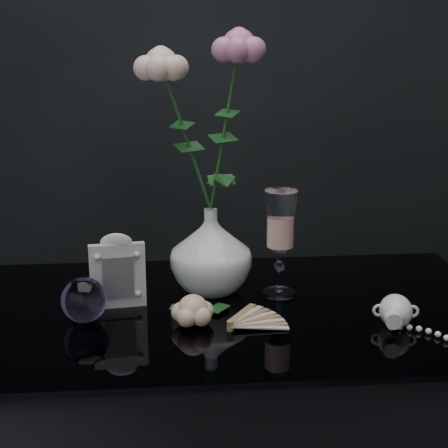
{
  "coord_description": "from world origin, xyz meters",
  "views": [
    {
      "loc": [
        -0.11,
        -1.15,
        1.27
      ],
      "look_at": [
        -0.0,
        0.07,
        0.92
      ],
      "focal_mm": 55.0,
      "sensor_mm": 36.0,
      "label": 1
    }
  ],
  "objects_px": {
    "vase": "(211,251)",
    "picture_frame": "(117,270)",
    "wine_glass": "(280,244)",
    "paperweight": "(84,300)",
    "pearl_jar": "(396,309)",
    "loose_rose": "(193,310)"
  },
  "relations": [
    {
      "from": "vase",
      "to": "paperweight",
      "type": "xyz_separation_m",
      "value": [
        -0.24,
        -0.13,
        -0.04
      ]
    },
    {
      "from": "paperweight",
      "to": "loose_rose",
      "type": "bearing_deg",
      "value": -9.9
    },
    {
      "from": "loose_rose",
      "to": "wine_glass",
      "type": "bearing_deg",
      "value": 14.86
    },
    {
      "from": "vase",
      "to": "loose_rose",
      "type": "xyz_separation_m",
      "value": [
        -0.04,
        -0.16,
        -0.06
      ]
    },
    {
      "from": "paperweight",
      "to": "wine_glass",
      "type": "bearing_deg",
      "value": 15.07
    },
    {
      "from": "wine_glass",
      "to": "picture_frame",
      "type": "bearing_deg",
      "value": -173.58
    },
    {
      "from": "wine_glass",
      "to": "picture_frame",
      "type": "height_order",
      "value": "wine_glass"
    },
    {
      "from": "paperweight",
      "to": "pearl_jar",
      "type": "relative_size",
      "value": 0.39
    },
    {
      "from": "vase",
      "to": "picture_frame",
      "type": "relative_size",
      "value": 1.17
    },
    {
      "from": "wine_glass",
      "to": "picture_frame",
      "type": "xyz_separation_m",
      "value": [
        -0.31,
        -0.04,
        -0.03
      ]
    },
    {
      "from": "wine_glass",
      "to": "loose_rose",
      "type": "xyz_separation_m",
      "value": [
        -0.18,
        -0.13,
        -0.08
      ]
    },
    {
      "from": "wine_glass",
      "to": "paperweight",
      "type": "distance_m",
      "value": 0.39
    },
    {
      "from": "wine_glass",
      "to": "loose_rose",
      "type": "relative_size",
      "value": 1.26
    },
    {
      "from": "vase",
      "to": "picture_frame",
      "type": "xyz_separation_m",
      "value": [
        -0.18,
        -0.06,
        -0.01
      ]
    },
    {
      "from": "paperweight",
      "to": "pearl_jar",
      "type": "xyz_separation_m",
      "value": [
        0.55,
        -0.07,
        -0.01
      ]
    },
    {
      "from": "picture_frame",
      "to": "paperweight",
      "type": "relative_size",
      "value": 1.76
    },
    {
      "from": "wine_glass",
      "to": "pearl_jar",
      "type": "relative_size",
      "value": 1.01
    },
    {
      "from": "vase",
      "to": "loose_rose",
      "type": "height_order",
      "value": "vase"
    },
    {
      "from": "wine_glass",
      "to": "paperweight",
      "type": "bearing_deg",
      "value": -164.93
    },
    {
      "from": "wine_glass",
      "to": "paperweight",
      "type": "relative_size",
      "value": 2.56
    },
    {
      "from": "paperweight",
      "to": "pearl_jar",
      "type": "distance_m",
      "value": 0.56
    },
    {
      "from": "picture_frame",
      "to": "paperweight",
      "type": "distance_m",
      "value": 0.09
    }
  ]
}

